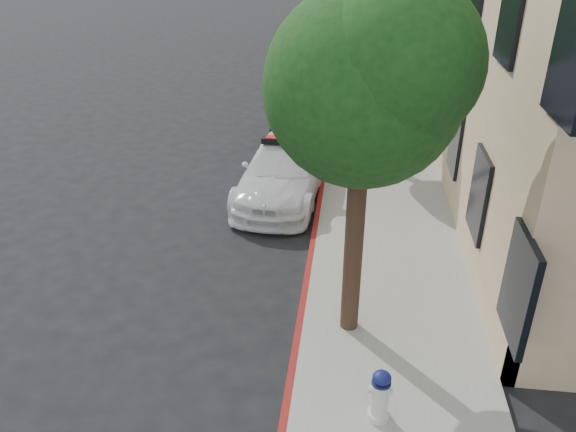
# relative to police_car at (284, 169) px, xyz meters

# --- Properties ---
(ground) EXTENTS (120.00, 120.00, 0.00)m
(ground) POSITION_rel_police_car_xyz_m (-1.10, -3.38, -0.70)
(ground) COLOR black
(ground) RESTS_ON ground
(sidewalk) EXTENTS (3.20, 50.00, 0.15)m
(sidewalk) POSITION_rel_police_car_xyz_m (2.50, 6.62, -0.62)
(sidewalk) COLOR gray
(sidewalk) RESTS_ON ground
(curb_strip) EXTENTS (0.12, 50.00, 0.15)m
(curb_strip) POSITION_rel_police_car_xyz_m (0.96, 6.62, -0.62)
(curb_strip) COLOR maroon
(curb_strip) RESTS_ON ground
(tree_near) EXTENTS (2.92, 2.82, 5.62)m
(tree_near) POSITION_rel_police_car_xyz_m (1.83, -5.39, 3.58)
(tree_near) COLOR black
(tree_near) RESTS_ON sidewalk
(tree_mid) EXTENTS (2.77, 2.64, 5.43)m
(tree_mid) POSITION_rel_police_car_xyz_m (1.83, 2.61, 3.46)
(tree_mid) COLOR black
(tree_mid) RESTS_ON sidewalk
(police_car) EXTENTS (2.29, 4.91, 1.54)m
(police_car) POSITION_rel_police_car_xyz_m (0.00, 0.00, 0.00)
(police_car) COLOR white
(police_car) RESTS_ON ground
(parked_car_mid) EXTENTS (1.71, 4.16, 1.41)m
(parked_car_mid) POSITION_rel_police_car_xyz_m (0.10, 2.83, 0.01)
(parked_car_mid) COLOR black
(parked_car_mid) RESTS_ON ground
(parked_car_far) EXTENTS (1.44, 3.94, 1.29)m
(parked_car_far) POSITION_rel_police_car_xyz_m (0.10, 9.96, -0.05)
(parked_car_far) COLOR #151834
(parked_car_far) RESTS_ON ground
(fire_hydrant) EXTENTS (0.34, 0.31, 0.82)m
(fire_hydrant) POSITION_rel_police_car_xyz_m (2.26, -7.35, -0.15)
(fire_hydrant) COLOR silver
(fire_hydrant) RESTS_ON sidewalk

